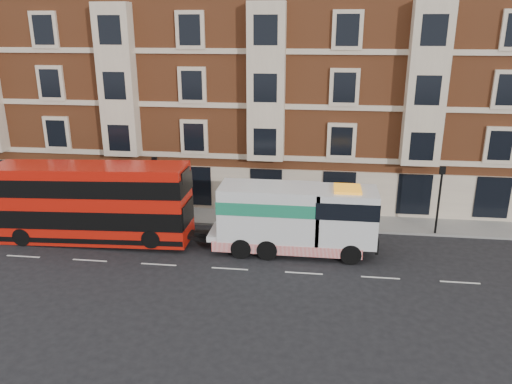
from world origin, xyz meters
TOP-DOWN VIEW (x-y plane):
  - ground at (0.00, 0.00)m, footprint 120.00×120.00m
  - sidewalk at (0.00, 7.50)m, footprint 90.00×3.00m
  - victorian_terrace at (0.50, 15.00)m, footprint 45.00×12.00m
  - lamp_post_west at (-6.00, 6.20)m, footprint 0.35×0.15m
  - lamp_post_east at (12.00, 6.20)m, footprint 0.35×0.15m
  - double_decker_bus at (-8.86, 2.65)m, footprint 11.83×2.72m
  - tow_truck at (3.20, 2.65)m, footprint 9.48×2.80m
  - pedestrian at (-8.23, 6.15)m, footprint 0.75×0.61m

SIDE VIEW (x-z plane):
  - ground at x=0.00m, z-range 0.00..0.00m
  - sidewalk at x=0.00m, z-range 0.00..0.15m
  - pedestrian at x=-8.23m, z-range 0.15..1.94m
  - tow_truck at x=3.20m, z-range 0.12..4.07m
  - double_decker_bus at x=-8.86m, z-range 0.14..4.93m
  - lamp_post_west at x=-6.00m, z-range 0.50..4.85m
  - lamp_post_east at x=12.00m, z-range 0.50..4.85m
  - victorian_terrace at x=0.50m, z-range -0.13..20.27m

